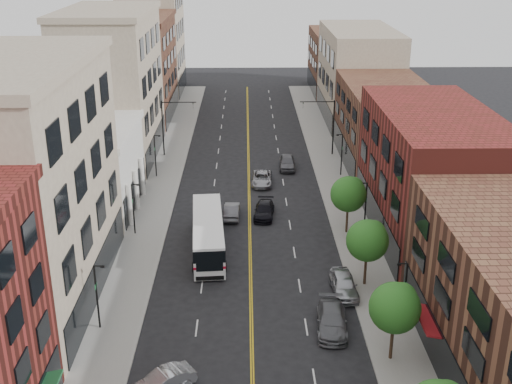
{
  "coord_description": "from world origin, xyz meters",
  "views": [
    {
      "loc": [
        -0.33,
        -31.85,
        26.35
      ],
      "look_at": [
        0.57,
        22.27,
        5.0
      ],
      "focal_mm": 45.0,
      "sensor_mm": 36.0,
      "label": 1
    }
  ],
  "objects": [
    {
      "name": "car_lane_c",
      "position": [
        4.77,
        42.79,
        0.81
      ],
      "size": [
        2.1,
        4.84,
        1.63
      ],
      "primitive_type": "imported",
      "rotation": [
        0.0,
        0.0,
        -0.04
      ],
      "color": "#515056",
      "rests_on": "ground"
    },
    {
      "name": "lamp_r_2",
      "position": [
        10.95,
        24.0,
        2.97
      ],
      "size": [
        0.81,
        0.55,
        5.05
      ],
      "color": "black",
      "rests_on": "sidewalk_right"
    },
    {
      "name": "lamp_r_3",
      "position": [
        10.95,
        40.0,
        2.97
      ],
      "size": [
        0.81,
        0.55,
        5.05
      ],
      "color": "black",
      "rests_on": "sidewalk_right"
    },
    {
      "name": "tree_r_3",
      "position": [
        9.39,
        24.07,
        4.13
      ],
      "size": [
        3.4,
        3.4,
        5.59
      ],
      "color": "black",
      "rests_on": "sidewalk_right"
    },
    {
      "name": "car_lane_a",
      "position": [
        1.5,
        28.08,
        0.69
      ],
      "size": [
        2.41,
        4.91,
        1.37
      ],
      "primitive_type": "imported",
      "rotation": [
        0.0,
        0.0,
        -0.1
      ],
      "color": "black",
      "rests_on": "ground"
    },
    {
      "name": "lamp_l_2",
      "position": [
        -10.95,
        24.0,
        2.97
      ],
      "size": [
        0.81,
        0.55,
        5.05
      ],
      "color": "black",
      "rests_on": "sidewalk_left"
    },
    {
      "name": "car_lane_behind",
      "position": [
        -1.8,
        28.01,
        0.71
      ],
      "size": [
        1.58,
        4.31,
        1.41
      ],
      "primitive_type": "imported",
      "rotation": [
        0.0,
        0.0,
        3.12
      ],
      "color": "#535258",
      "rests_on": "ground"
    },
    {
      "name": "city_bus",
      "position": [
        -3.79,
        20.58,
        1.81
      ],
      "size": [
        3.58,
        12.27,
        3.11
      ],
      "rotation": [
        0.0,
        0.0,
        0.07
      ],
      "color": "white",
      "rests_on": "ground"
    },
    {
      "name": "car_parked_far",
      "position": [
        7.4,
        12.74,
        0.81
      ],
      "size": [
        2.05,
        4.83,
        1.63
      ],
      "primitive_type": "imported",
      "rotation": [
        0.0,
        0.0,
        0.03
      ],
      "color": "#A9ABB1",
      "rests_on": "ground"
    },
    {
      "name": "lamp_r_1",
      "position": [
        10.95,
        8.0,
        2.97
      ],
      "size": [
        0.81,
        0.55,
        5.05
      ],
      "color": "black",
      "rests_on": "sidewalk_right"
    },
    {
      "name": "car_lane_b",
      "position": [
        1.51,
        37.45,
        0.69
      ],
      "size": [
        2.53,
        5.05,
        1.37
      ],
      "primitive_type": "imported",
      "rotation": [
        0.0,
        0.0,
        -0.05
      ],
      "color": "#98999F",
      "rests_on": "ground"
    },
    {
      "name": "car_angle_b",
      "position": [
        -5.6,
        1.01,
        0.69
      ],
      "size": [
        4.27,
        3.68,
        1.39
      ],
      "primitive_type": "imported",
      "rotation": [
        0.0,
        0.0,
        -0.94
      ],
      "color": "#B8BBC0",
      "rests_on": "ground"
    },
    {
      "name": "tree_r_2",
      "position": [
        9.39,
        14.07,
        4.13
      ],
      "size": [
        3.4,
        3.4,
        5.59
      ],
      "color": "black",
      "rests_on": "sidewalk_right"
    },
    {
      "name": "sidewalk_right",
      "position": [
        10.0,
        35.0,
        0.07
      ],
      "size": [
        4.0,
        110.0,
        0.15
      ],
      "primitive_type": "cube",
      "color": "gray",
      "rests_on": "ground"
    },
    {
      "name": "bldg_l_tanoffice",
      "position": [
        -17.0,
        13.0,
        9.0
      ],
      "size": [
        10.0,
        22.0,
        18.0
      ],
      "primitive_type": "cube",
      "color": "gray",
      "rests_on": "ground"
    },
    {
      "name": "bldg_r_far_a",
      "position": [
        17.0,
        45.0,
        5.0
      ],
      "size": [
        10.0,
        20.0,
        10.0
      ],
      "primitive_type": "cube",
      "color": "brown",
      "rests_on": "ground"
    },
    {
      "name": "bldg_l_far_b",
      "position": [
        -17.0,
        68.0,
        7.5
      ],
      "size": [
        10.0,
        20.0,
        15.0
      ],
      "primitive_type": "cube",
      "color": "brown",
      "rests_on": "ground"
    },
    {
      "name": "bldg_r_far_b",
      "position": [
        17.0,
        66.0,
        7.0
      ],
      "size": [
        10.0,
        22.0,
        14.0
      ],
      "primitive_type": "cube",
      "color": "gray",
      "rests_on": "ground"
    },
    {
      "name": "lamp_l_3",
      "position": [
        -10.95,
        40.0,
        2.97
      ],
      "size": [
        0.81,
        0.55,
        5.05
      ],
      "color": "black",
      "rests_on": "sidewalk_left"
    },
    {
      "name": "bldg_r_mid",
      "position": [
        17.0,
        24.0,
        6.0
      ],
      "size": [
        10.0,
        22.0,
        12.0
      ],
      "primitive_type": "cube",
      "color": "#5D1E18",
      "rests_on": "ground"
    },
    {
      "name": "signal_mast_left",
      "position": [
        -10.27,
        48.0,
        4.65
      ],
      "size": [
        4.49,
        0.18,
        7.2
      ],
      "color": "black",
      "rests_on": "sidewalk_left"
    },
    {
      "name": "bldg_l_white",
      "position": [
        -17.0,
        31.0,
        4.0
      ],
      "size": [
        10.0,
        14.0,
        8.0
      ],
      "primitive_type": "cube",
      "color": "silver",
      "rests_on": "ground"
    },
    {
      "name": "sidewalk_left",
      "position": [
        -10.0,
        35.0,
        0.07
      ],
      "size": [
        4.0,
        110.0,
        0.15
      ],
      "primitive_type": "cube",
      "color": "gray",
      "rests_on": "ground"
    },
    {
      "name": "tree_r_1",
      "position": [
        9.39,
        4.07,
        4.13
      ],
      "size": [
        3.4,
        3.4,
        5.59
      ],
      "color": "black",
      "rests_on": "sidewalk_right"
    },
    {
      "name": "bldg_l_far_a",
      "position": [
        -17.0,
        48.0,
        9.0
      ],
      "size": [
        10.0,
        20.0,
        18.0
      ],
      "primitive_type": "cube",
      "color": "gray",
      "rests_on": "ground"
    },
    {
      "name": "bldg_r_far_c",
      "position": [
        17.0,
        86.0,
        5.5
      ],
      "size": [
        10.0,
        18.0,
        11.0
      ],
      "primitive_type": "cube",
      "color": "brown",
      "rests_on": "ground"
    },
    {
      "name": "car_parked_mid",
      "position": [
        5.8,
        7.69,
        0.77
      ],
      "size": [
        2.59,
        5.44,
        1.53
      ],
      "primitive_type": "imported",
      "rotation": [
        0.0,
        0.0,
        -0.09
      ],
      "color": "#56575B",
      "rests_on": "ground"
    },
    {
      "name": "signal_mast_right",
      "position": [
        10.27,
        48.0,
        4.65
      ],
      "size": [
        4.49,
        0.18,
        7.2
      ],
      "color": "black",
      "rests_on": "sidewalk_right"
    },
    {
      "name": "bldg_l_far_c",
      "position": [
        -17.0,
        86.0,
        10.0
      ],
      "size": [
        10.0,
        16.0,
        20.0
      ],
      "primitive_type": "cube",
      "color": "gray",
      "rests_on": "ground"
    },
    {
      "name": "lamp_l_1",
      "position": [
        -10.95,
        8.0,
        2.97
      ],
      "size": [
        0.81,
        0.55,
        5.05
      ],
      "color": "black",
      "rests_on": "sidewalk_left"
    }
  ]
}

